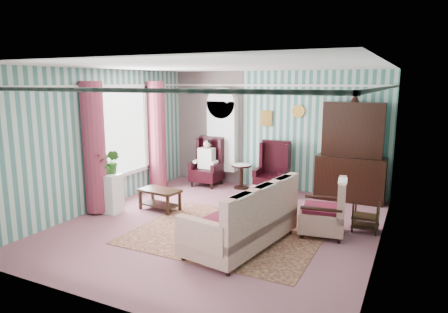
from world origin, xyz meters
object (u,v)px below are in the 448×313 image
at_px(wingback_right, 272,168).
at_px(floral_armchair, 322,210).
at_px(coffee_table, 160,200).
at_px(seated_woman, 207,163).
at_px(nest_table, 366,217).
at_px(wingback_left, 207,162).
at_px(plant_stand, 108,193).
at_px(dresser_hutch, 352,149).
at_px(bookcase, 222,141).
at_px(sofa, 242,212).
at_px(round_side_table, 241,177).

distance_m(wingback_right, floral_armchair, 2.64).
distance_m(floral_armchair, coffee_table, 3.34).
xyz_separation_m(seated_woman, nest_table, (4.07, -1.55, -0.32)).
height_order(wingback_right, floral_armchair, wingback_right).
bearing_deg(wingback_left, seated_woman, 0.00).
bearing_deg(nest_table, coffee_table, -171.01).
relative_size(seated_woman, floral_armchair, 1.33).
height_order(seated_woman, coffee_table, seated_woman).
xyz_separation_m(plant_stand, coffee_table, (0.88, 0.57, -0.18)).
distance_m(plant_stand, coffee_table, 1.06).
xyz_separation_m(dresser_hutch, floral_armchair, (-0.10, -2.33, -0.74)).
bearing_deg(bookcase, nest_table, -26.92).
distance_m(wingback_left, sofa, 3.90).
xyz_separation_m(seated_woman, coffee_table, (0.08, -2.18, -0.37)).
distance_m(round_side_table, plant_stand, 3.36).
xyz_separation_m(dresser_hutch, seated_woman, (-3.50, -0.27, -0.59)).
relative_size(dresser_hutch, nest_table, 4.37).
height_order(wingback_left, wingback_right, same).
relative_size(bookcase, wingback_left, 1.79).
relative_size(floral_armchair, coffee_table, 1.03).
distance_m(wingback_left, seated_woman, 0.04).
xyz_separation_m(wingback_left, wingback_right, (1.75, 0.00, 0.00)).
relative_size(wingback_left, round_side_table, 2.08).
distance_m(nest_table, floral_armchair, 0.86).
bearing_deg(floral_armchair, round_side_table, 40.14).
bearing_deg(sofa, coffee_table, 76.74).
relative_size(bookcase, coffee_table, 2.61).
relative_size(bookcase, wingback_right, 1.79).
relative_size(wingback_right, round_side_table, 2.08).
bearing_deg(floral_armchair, seated_woman, 50.39).
bearing_deg(coffee_table, nest_table, 8.99).
distance_m(wingback_right, sofa, 3.18).
distance_m(bookcase, floral_armchair, 4.05).
xyz_separation_m(seated_woman, plant_stand, (-0.80, -2.75, -0.19)).
bearing_deg(floral_armchair, sofa, 126.61).
distance_m(dresser_hutch, seated_woman, 3.56).
xyz_separation_m(seated_woman, sofa, (2.34, -3.12, -0.02)).
relative_size(wingback_left, coffee_table, 1.46).
bearing_deg(wingback_right, bookcase, 165.43).
xyz_separation_m(bookcase, wingback_right, (1.50, -0.39, -0.50)).
height_order(seated_woman, plant_stand, seated_woman).
distance_m(nest_table, sofa, 2.36).
bearing_deg(dresser_hutch, coffee_table, -144.40).
relative_size(wingback_left, plant_stand, 1.56).
bearing_deg(nest_table, seated_woman, 159.15).
bearing_deg(sofa, bookcase, 40.05).
distance_m(seated_woman, round_side_table, 0.96).
height_order(bookcase, plant_stand, bookcase).
bearing_deg(coffee_table, bookcase, 86.11).
xyz_separation_m(sofa, floral_armchair, (1.06, 1.07, -0.12)).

